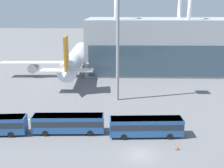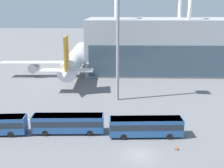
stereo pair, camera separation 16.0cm
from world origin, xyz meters
name	(u,v)px [view 2 (the right image)]	position (x,y,z in m)	size (l,w,h in m)	color
ground_plane	(139,155)	(0.00, 0.00, 0.00)	(440.00, 440.00, 0.00)	slate
airliner_at_gate_near	(75,60)	(-16.02, 45.22, 5.02)	(43.65, 44.17, 13.62)	silver
shuttle_bus_1	(68,123)	(-11.38, 6.79, 1.85)	(11.83, 3.01, 3.13)	#285693
shuttle_bus_2	(146,126)	(1.36, 5.87, 1.85)	(11.86, 3.18, 3.13)	#285693
floodlight_mast	(118,16)	(-3.35, 23.92, 18.44)	(2.82, 2.82, 28.64)	gray
lane_stripe_2	(42,122)	(-17.09, 11.24, 0.00)	(8.89, 0.25, 0.01)	yellow
traffic_cone_0	(177,147)	(5.63, 1.59, 0.36)	(0.47, 0.47, 0.75)	black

